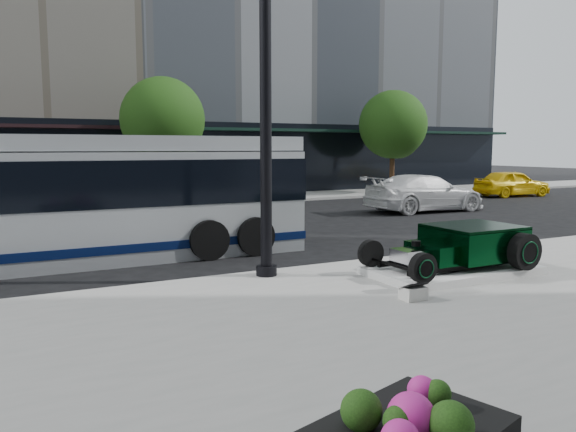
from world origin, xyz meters
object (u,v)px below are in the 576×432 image
hot_rod (465,244)px  white_sedan (425,193)px  transit_bus (47,199)px  lamppost (266,96)px  yellow_taxi (512,183)px

hot_rod → white_sedan: (7.42, 9.74, 0.07)m
hot_rod → transit_bus: 9.23m
hot_rod → lamppost: lamppost is taller
yellow_taxi → lamppost: bearing=125.9°
white_sedan → yellow_taxi: (9.04, 3.35, -0.05)m
yellow_taxi → white_sedan: bearing=116.6°
lamppost → yellow_taxi: 23.39m
hot_rod → transit_bus: (-7.39, 5.47, 0.79)m
lamppost → white_sedan: lamppost is taller
hot_rod → lamppost: 5.00m
hot_rod → lamppost: (-3.71, 1.62, 2.93)m
white_sedan → yellow_taxi: size_ratio=1.25×
white_sedan → yellow_taxi: bearing=-68.0°
lamppost → yellow_taxi: lamppost is taller
hot_rod → white_sedan: 12.25m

